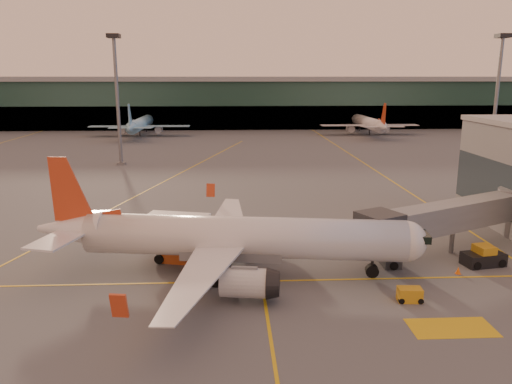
{
  "coord_description": "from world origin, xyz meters",
  "views": [
    {
      "loc": [
        2.46,
        -35.68,
        17.43
      ],
      "look_at": [
        5.15,
        18.09,
        5.0
      ],
      "focal_mm": 35.0,
      "sensor_mm": 36.0,
      "label": 1
    }
  ],
  "objects_px": {
    "main_airplane": "(230,238)",
    "gpu_cart": "(410,295)",
    "pushback_tug": "(484,257)",
    "catering_truck": "(179,235)"
  },
  "relations": [
    {
      "from": "main_airplane",
      "to": "gpu_cart",
      "type": "relative_size",
      "value": 17.53
    },
    {
      "from": "main_airplane",
      "to": "pushback_tug",
      "type": "distance_m",
      "value": 24.13
    },
    {
      "from": "gpu_cart",
      "to": "pushback_tug",
      "type": "relative_size",
      "value": 0.49
    },
    {
      "from": "pushback_tug",
      "to": "main_airplane",
      "type": "bearing_deg",
      "value": 172.18
    },
    {
      "from": "catering_truck",
      "to": "pushback_tug",
      "type": "relative_size",
      "value": 1.55
    },
    {
      "from": "catering_truck",
      "to": "gpu_cart",
      "type": "xyz_separation_m",
      "value": [
        19.21,
        -10.09,
        -2.06
      ]
    },
    {
      "from": "main_airplane",
      "to": "pushback_tug",
      "type": "height_order",
      "value": "main_airplane"
    },
    {
      "from": "catering_truck",
      "to": "main_airplane",
      "type": "bearing_deg",
      "value": -23.94
    },
    {
      "from": "catering_truck",
      "to": "gpu_cart",
      "type": "relative_size",
      "value": 3.18
    },
    {
      "from": "catering_truck",
      "to": "gpu_cart",
      "type": "distance_m",
      "value": 21.8
    }
  ]
}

